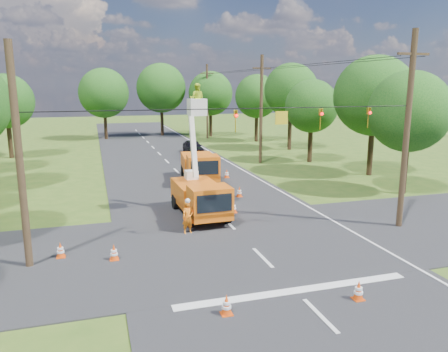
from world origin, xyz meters
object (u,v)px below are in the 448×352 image
object	(u,v)px
tree_right_c	(312,106)
tree_right_d	(291,90)
pole_right_near	(407,130)
tree_far_b	(161,88)
traffic_cone_4	(114,252)
pole_right_mid	(261,109)
bucket_truck	(200,190)
traffic_cone_7	(227,174)
traffic_cone_0	(227,305)
traffic_cone_5	(60,250)
tree_right_a	(409,112)
pole_right_far	(207,101)
tree_far_a	(104,93)
traffic_cone_3	(239,192)
tree_left_f	(6,101)
second_truck	(200,166)
pole_left	(19,159)
tree_right_e	(257,96)
tree_right_b	(374,96)
tree_far_c	(211,94)
traffic_cone_2	(234,207)
traffic_cone_1	(359,291)
ground_worker	(188,218)
distant_car	(193,147)

from	to	relation	value
tree_right_c	tree_right_d	bearing A→B (deg)	78.69
pole_right_near	tree_far_b	distance (m)	45.37
traffic_cone_4	pole_right_mid	distance (m)	25.52
bucket_truck	traffic_cone_7	world-z (taller)	bucket_truck
traffic_cone_0	tree_far_b	size ratio (longest dim) A/B	0.07
bucket_truck	traffic_cone_5	distance (m)	8.39
tree_right_a	pole_right_far	bearing A→B (deg)	98.37
traffic_cone_7	tree_far_a	xyz separation A→B (m)	(-8.36, 28.80, 5.83)
pole_right_mid	tree_right_c	world-z (taller)	pole_right_mid
traffic_cone_3	pole_right_mid	world-z (taller)	pole_right_mid
tree_left_f	tree_far_a	world-z (taller)	tree_far_a
second_truck	pole_left	bearing A→B (deg)	-121.36
second_truck	traffic_cone_4	xyz separation A→B (m)	(-7.14, -14.01, -0.84)
pole_right_far	tree_right_e	bearing A→B (deg)	-43.33
bucket_truck	tree_right_b	world-z (taller)	tree_right_b
tree_left_f	tree_far_c	bearing A→B (deg)	26.28
pole_right_near	tree_right_a	xyz separation A→B (m)	(5.00, 6.00, 0.46)
pole_right_far	tree_right_a	size ratio (longest dim) A/B	1.21
traffic_cone_4	pole_right_mid	bearing A→B (deg)	54.30
pole_right_near	tree_right_b	size ratio (longest dim) A/B	1.04
traffic_cone_0	tree_right_a	bearing A→B (deg)	36.32
traffic_cone_2	tree_right_e	bearing A→B (deg)	66.84
bucket_truck	tree_far_c	xyz separation A→B (m)	(10.62, 37.29, 4.50)
pole_right_far	tree_right_c	xyz separation A→B (m)	(4.70, -21.00, 0.21)
traffic_cone_1	traffic_cone_3	world-z (taller)	same
traffic_cone_4	pole_right_mid	size ratio (longest dim) A/B	0.07
tree_right_d	tree_right_b	bearing A→B (deg)	-89.24
traffic_cone_3	traffic_cone_7	distance (m)	6.07
second_truck	traffic_cone_2	size ratio (longest dim) A/B	9.00
traffic_cone_0	traffic_cone_4	size ratio (longest dim) A/B	1.00
traffic_cone_1	tree_far_b	size ratio (longest dim) A/B	0.07
traffic_cone_1	tree_far_c	size ratio (longest dim) A/B	0.08
traffic_cone_1	tree_right_d	distance (m)	36.39
traffic_cone_4	traffic_cone_7	distance (m)	17.37
pole_right_far	tree_far_c	world-z (taller)	pole_right_far
traffic_cone_2	pole_right_mid	bearing A→B (deg)	63.38
second_truck	tree_far_b	size ratio (longest dim) A/B	0.62
pole_right_near	tree_right_b	distance (m)	13.71
ground_worker	traffic_cone_2	xyz separation A→B (m)	(3.28, 2.72, -0.48)
distant_car	traffic_cone_0	xyz separation A→B (m)	(-6.43, -33.31, -0.37)
traffic_cone_4	tree_far_c	xyz separation A→B (m)	(15.63, 42.36, 5.70)
tree_left_f	traffic_cone_3	bearing A→B (deg)	-51.74
pole_right_mid	pole_right_far	distance (m)	20.00
traffic_cone_7	tree_right_d	bearing A→B (deg)	48.22
second_truck	tree_right_c	size ratio (longest dim) A/B	0.82
ground_worker	pole_right_mid	size ratio (longest dim) A/B	0.17
distant_car	tree_right_e	bearing A→B (deg)	37.22
pole_right_near	tree_far_a	world-z (taller)	pole_right_near
traffic_cone_4	tree_right_c	bearing A→B (deg)	45.05
pole_right_near	traffic_cone_5	bearing A→B (deg)	178.03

